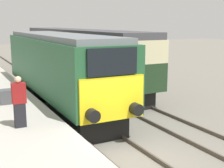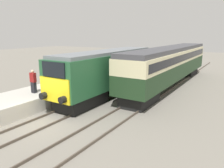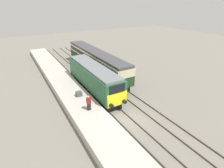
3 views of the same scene
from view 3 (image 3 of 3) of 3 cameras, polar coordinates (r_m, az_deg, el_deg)
name	(u,v)px [view 3 (image 3 of 3)]	position (r m, az deg, el deg)	size (l,w,h in m)	color
ground_plane	(123,119)	(19.31, 3.65, -11.26)	(120.00, 120.00, 0.00)	slate
platform_left	(70,92)	(24.13, -13.63, -2.57)	(3.50, 50.00, 0.99)	#B7B2A8
rails_near_track	(102,98)	(22.89, -3.31, -4.66)	(1.51, 60.00, 0.14)	#4C4238
rails_far_track	(124,92)	(24.41, 3.81, -2.64)	(1.50, 60.00, 0.14)	#4C4238
locomotive	(94,78)	(23.84, -5.97, 2.03)	(2.70, 12.51, 3.85)	black
passenger_carriage	(96,60)	(30.65, -5.37, 7.94)	(2.75, 18.89, 3.93)	black
person_on_platform	(89,103)	(18.61, -7.60, -6.16)	(0.44, 0.26, 1.71)	black
luggage_crate	(79,94)	(21.73, -10.75, -3.17)	(0.70, 0.56, 0.60)	#4C4C51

